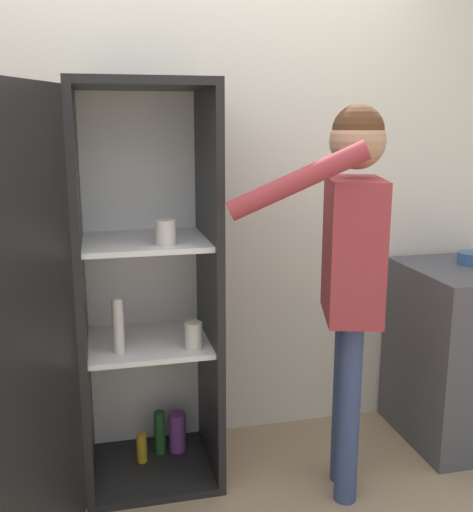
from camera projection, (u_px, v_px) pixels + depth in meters
The scene contains 5 objects.
wall_back at pixel (178, 199), 2.99m from camera, with size 7.00×0.06×2.55m.
refrigerator at pixel (123, 298), 2.60m from camera, with size 0.89×1.13×1.83m.
person at pixel (351, 251), 2.52m from camera, with size 0.73×0.50×1.72m.
counter at pixel (467, 353), 3.14m from camera, with size 0.65×0.64×0.93m.
bowl at pixel (472, 258), 3.10m from camera, with size 0.15×0.15×0.06m.
Camera 1 is at (-0.40, -1.98, 1.66)m, focal length 42.00 mm.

